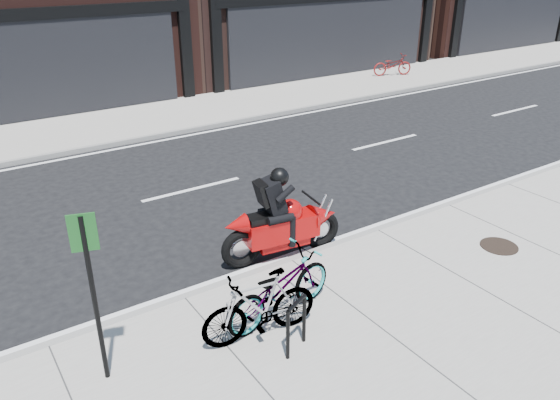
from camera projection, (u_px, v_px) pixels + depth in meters
ground at (235, 223)px, 10.92m from camera, size 120.00×120.00×0.00m
sidewalk_near at (423, 364)px, 7.12m from camera, size 60.00×6.00×0.13m
sidewalk_far at (111, 125)px, 16.75m from camera, size 60.00×3.50×0.13m
bike_rack at (296, 322)px, 7.10m from camera, size 0.43×0.21×0.77m
bicycle_front at (280, 288)px, 7.74m from camera, size 1.96×0.94×0.99m
bicycle_rear at (260, 306)px, 7.33m from camera, size 1.71×0.69×1.00m
motorcycle at (287, 220)px, 9.49m from camera, size 2.29×0.74×1.71m
bicycle_far at (392, 65)px, 22.77m from camera, size 1.75×1.13×0.87m
manhole_cover at (499, 246)px, 9.79m from camera, size 0.78×0.78×0.02m
sign_post at (92, 285)px, 6.26m from camera, size 0.30×0.11×2.27m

